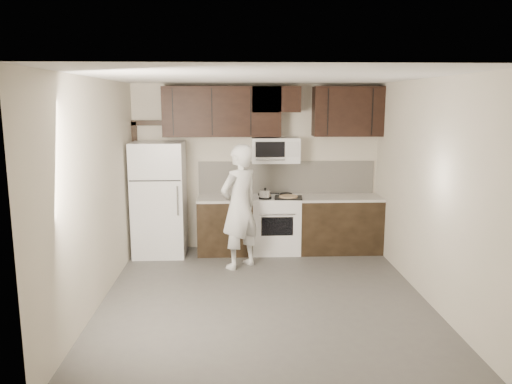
{
  "coord_description": "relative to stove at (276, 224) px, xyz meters",
  "views": [
    {
      "loc": [
        -0.35,
        -5.89,
        2.43
      ],
      "look_at": [
        -0.06,
        0.9,
        1.18
      ],
      "focal_mm": 35.0,
      "sensor_mm": 36.0,
      "label": 1
    }
  ],
  "objects": [
    {
      "name": "pizza",
      "position": [
        0.19,
        -0.14,
        0.48
      ],
      "size": [
        0.32,
        0.32,
        0.02
      ],
      "primitive_type": "cylinder",
      "rotation": [
        0.0,
        0.0,
        -0.1
      ],
      "color": "tan",
      "rests_on": "baking_tray"
    },
    {
      "name": "backsplash",
      "position": [
        0.2,
        0.3,
        0.72
      ],
      "size": [
        2.9,
        0.02,
        0.54
      ],
      "primitive_type": "cube",
      "color": "beige",
      "rests_on": "counter_run"
    },
    {
      "name": "refrigerator",
      "position": [
        -1.85,
        -0.05,
        0.44
      ],
      "size": [
        0.8,
        0.76,
        1.8
      ],
      "color": "white",
      "rests_on": "floor"
    },
    {
      "name": "baking_tray",
      "position": [
        0.19,
        -0.14,
        0.46
      ],
      "size": [
        0.46,
        0.37,
        0.02
      ],
      "primitive_type": "cube",
      "rotation": [
        0.0,
        0.0,
        -0.1
      ],
      "color": "black",
      "rests_on": "counter_run"
    },
    {
      "name": "upper_cabinets",
      "position": [
        -0.09,
        0.14,
        1.82
      ],
      "size": [
        3.48,
        0.35,
        0.78
      ],
      "color": "black",
      "rests_on": "back_wall"
    },
    {
      "name": "floor",
      "position": [
        -0.3,
        -1.94,
        -0.46
      ],
      "size": [
        4.5,
        4.5,
        0.0
      ],
      "primitive_type": "plane",
      "color": "#52504D",
      "rests_on": "ground"
    },
    {
      "name": "saucepan",
      "position": [
        -0.18,
        -0.15,
        0.52
      ],
      "size": [
        0.32,
        0.19,
        0.18
      ],
      "color": "silver",
      "rests_on": "stove"
    },
    {
      "name": "ceiling",
      "position": [
        -0.3,
        -1.94,
        2.24
      ],
      "size": [
        4.5,
        4.5,
        0.0
      ],
      "primitive_type": "plane",
      "rotation": [
        3.14,
        0.0,
        0.0
      ],
      "color": "white",
      "rests_on": "back_wall"
    },
    {
      "name": "stove",
      "position": [
        0.0,
        0.0,
        0.0
      ],
      "size": [
        0.76,
        0.66,
        0.94
      ],
      "color": "white",
      "rests_on": "floor"
    },
    {
      "name": "door_trim",
      "position": [
        -2.22,
        0.27,
        0.79
      ],
      "size": [
        0.5,
        0.08,
        2.12
      ],
      "color": "black",
      "rests_on": "floor"
    },
    {
      "name": "back_wall",
      "position": [
        -0.3,
        0.31,
        0.89
      ],
      "size": [
        4.0,
        0.0,
        4.0
      ],
      "primitive_type": "plane",
      "rotation": [
        1.57,
        0.0,
        0.0
      ],
      "color": "beige",
      "rests_on": "ground"
    },
    {
      "name": "person",
      "position": [
        -0.59,
        -0.75,
        0.45
      ],
      "size": [
        0.79,
        0.77,
        1.82
      ],
      "primitive_type": "imported",
      "rotation": [
        0.0,
        0.0,
        3.87
      ],
      "color": "white",
      "rests_on": "floor"
    },
    {
      "name": "microwave",
      "position": [
        -0.0,
        0.12,
        1.19
      ],
      "size": [
        0.76,
        0.42,
        0.4
      ],
      "color": "white",
      "rests_on": "upper_cabinets"
    },
    {
      "name": "counter_run",
      "position": [
        0.3,
        0.0,
        -0.0
      ],
      "size": [
        2.95,
        0.64,
        0.91
      ],
      "color": "black",
      "rests_on": "floor"
    }
  ]
}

